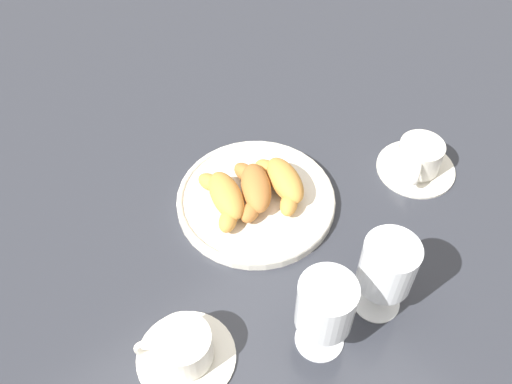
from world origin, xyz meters
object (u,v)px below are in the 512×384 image
croissant_small (254,189)px  juice_glass_right (387,267)px  pastry_plate (256,200)px  coffee_cup_far (184,349)px  juice_glass_left (326,307)px  coffee_cup_near (418,160)px  croissant_extra (225,197)px  croissant_large (283,182)px

croissant_small → juice_glass_right: size_ratio=0.86×
pastry_plate → coffee_cup_far: size_ratio=1.93×
pastry_plate → juice_glass_left: (-0.24, 0.09, 0.08)m
coffee_cup_near → croissant_extra: bearing=65.5°
juice_glass_left → coffee_cup_near: bearing=-71.2°
croissant_extra → coffee_cup_far: (-0.16, 0.20, -0.01)m
croissant_large → juice_glass_right: juice_glass_right is taller
croissant_large → coffee_cup_near: bearing=-115.7°
coffee_cup_far → juice_glass_left: 0.20m
pastry_plate → juice_glass_left: size_ratio=1.87×
croissant_large → juice_glass_right: (-0.24, 0.03, 0.06)m
coffee_cup_far → juice_glass_right: size_ratio=0.97×
coffee_cup_far → pastry_plate: bearing=-59.9°
croissant_extra → juice_glass_right: bearing=-166.9°
pastry_plate → croissant_small: (0.00, 0.00, 0.03)m
coffee_cup_far → juice_glass_right: (-0.11, -0.26, 0.07)m
croissant_large → juice_glass_right: 0.25m
coffee_cup_far → croissant_large: bearing=-66.5°
juice_glass_left → juice_glass_right: size_ratio=1.00×
croissant_small → coffee_cup_near: 0.29m
croissant_extra → juice_glass_right: 0.29m
pastry_plate → croissant_small: bearing=57.5°
croissant_large → croissant_extra: bearing=68.5°
juice_glass_left → croissant_extra: bearing=-8.7°
croissant_small → croissant_extra: (0.02, 0.05, 0.00)m
croissant_small → coffee_cup_far: (-0.15, 0.24, -0.01)m
pastry_plate → juice_glass_right: bearing=-176.8°
croissant_large → juice_glass_right: bearing=173.0°
coffee_cup_near → juice_glass_left: (-0.12, 0.35, 0.07)m
juice_glass_left → croissant_large: bearing=-30.6°
coffee_cup_near → coffee_cup_far: 0.51m
croissant_large → coffee_cup_near: size_ratio=0.97×
pastry_plate → croissant_large: size_ratio=2.00×
pastry_plate → coffee_cup_far: coffee_cup_far is taller
croissant_small → juice_glass_right: bearing=-176.2°
croissant_small → juice_glass_left: size_ratio=0.86×
croissant_large → croissant_extra: 0.10m
pastry_plate → juice_glass_right: size_ratio=1.87×
croissant_extra → coffee_cup_near: (-0.14, -0.31, -0.01)m
juice_glass_right → coffee_cup_near: bearing=-62.1°
croissant_extra → juice_glass_left: 0.27m
croissant_large → juice_glass_left: size_ratio=0.94×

